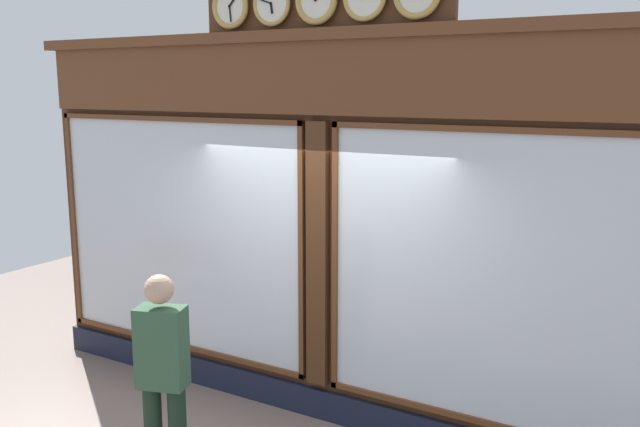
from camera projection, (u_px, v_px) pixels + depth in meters
The scene contains 2 objects.
shop_facade at pixel (327, 227), 6.15m from camera, with size 6.80×0.42×4.04m.
pedestrian at pixel (163, 372), 5.11m from camera, with size 0.41×0.33×1.69m.
Camera 1 is at (-3.02, 5.09, 3.05)m, focal length 38.18 mm.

